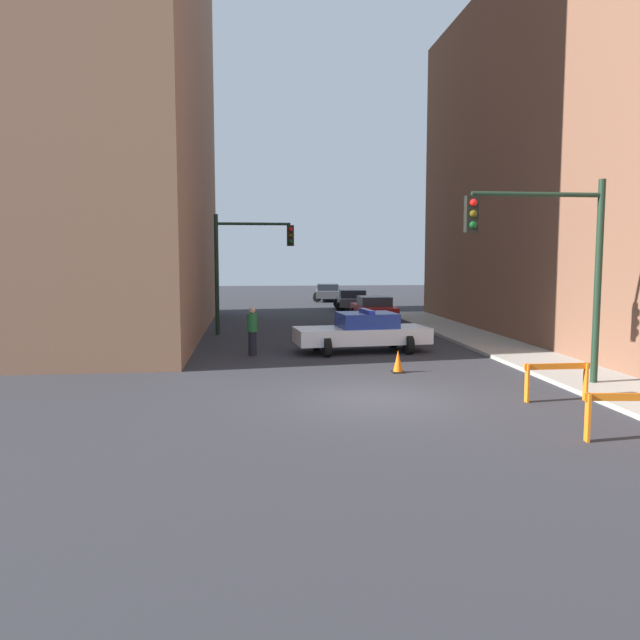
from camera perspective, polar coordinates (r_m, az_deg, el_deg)
The scene contains 13 objects.
ground_plane at distance 15.09m, azimuth 5.10°, elevation -7.12°, with size 120.00×120.00×0.00m, color #2D2D33.
sidewalk_right at distance 17.38m, azimuth 25.68°, elevation -5.75°, with size 2.40×44.00×0.12m.
building_corner_left at distance 31.19m, azimuth -24.88°, elevation 22.28°, with size 14.00×20.00×25.00m.
traffic_light_near at distance 16.91m, azimuth 20.75°, elevation 5.97°, with size 3.64×0.35×5.20m.
traffic_light_far at distance 27.33m, azimuth -7.14°, elevation 5.79°, with size 3.44×0.35×5.20m.
police_car at distance 22.19m, azimuth 3.94°, elevation -1.08°, with size 4.86×2.66×1.52m.
parked_car_near at distance 33.12m, azimuth 4.94°, elevation 1.08°, with size 2.28×4.30×1.31m.
parked_car_mid at distance 39.89m, azimuth 2.96°, elevation 1.88°, with size 2.51×4.44×1.31m.
parked_car_far at distance 48.38m, azimuth 0.71°, elevation 2.56°, with size 2.56×4.46×1.31m.
pedestrian_crossing at distance 21.45m, azimuth -6.21°, elevation -0.97°, with size 0.42×0.42×1.66m.
barrier_front at distance 12.73m, azimuth 26.31°, elevation -7.27°, with size 1.60×0.32×0.90m.
barrier_mid at distance 15.58m, azimuth 20.84°, elevation -4.75°, with size 1.60×0.17×0.90m.
traffic_cone at distance 18.37m, azimuth 7.15°, elevation -3.81°, with size 0.36×0.36×0.66m.
Camera 1 is at (-2.95, -14.41, 3.35)m, focal length 35.00 mm.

